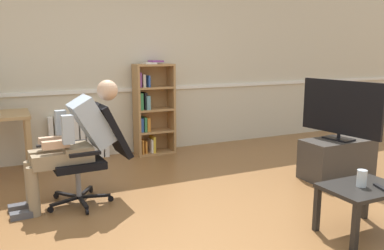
% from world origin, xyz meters
% --- Properties ---
extents(ground_plane, '(18.00, 18.00, 0.00)m').
position_xyz_m(ground_plane, '(0.00, 0.00, 0.00)').
color(ground_plane, brown).
extents(back_wall, '(12.00, 0.13, 2.70)m').
position_xyz_m(back_wall, '(0.00, 2.65, 1.35)').
color(back_wall, beige).
rests_on(back_wall, ground_plane).
extents(bookshelf, '(0.55, 0.29, 1.33)m').
position_xyz_m(bookshelf, '(0.27, 2.44, 0.64)').
color(bookshelf, '#AD7F4C').
rests_on(bookshelf, ground_plane).
extents(radiator, '(0.78, 0.08, 0.62)m').
position_xyz_m(radiator, '(-0.73, 2.54, 0.31)').
color(radiator, white).
rests_on(radiator, ground_plane).
extents(office_chair, '(0.82, 0.62, 0.96)m').
position_xyz_m(office_chair, '(-0.86, 0.95, 0.52)').
color(office_chair, black).
rests_on(office_chair, ground_plane).
extents(person_seated, '(1.06, 0.40, 1.19)m').
position_xyz_m(person_seated, '(-1.04, 0.94, 0.64)').
color(person_seated, '#937F60').
rests_on(person_seated, ground_plane).
extents(tv_stand, '(0.84, 0.42, 0.46)m').
position_xyz_m(tv_stand, '(1.84, 0.47, 0.23)').
color(tv_stand, '#3D3833').
rests_on(tv_stand, ground_plane).
extents(tv_screen, '(0.25, 1.02, 0.68)m').
position_xyz_m(tv_screen, '(1.84, 0.47, 0.81)').
color(tv_screen, black).
rests_on(tv_screen, tv_stand).
extents(coffee_table, '(0.62, 0.46, 0.41)m').
position_xyz_m(coffee_table, '(0.93, -0.69, 0.34)').
color(coffee_table, black).
rests_on(coffee_table, ground_plane).
extents(drinking_glass, '(0.08, 0.08, 0.14)m').
position_xyz_m(drinking_glass, '(0.91, -0.69, 0.47)').
color(drinking_glass, silver).
rests_on(drinking_glass, coffee_table).
extents(spare_remote, '(0.08, 0.15, 0.02)m').
position_xyz_m(spare_remote, '(1.01, -0.79, 0.41)').
color(spare_remote, black).
rests_on(spare_remote, coffee_table).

